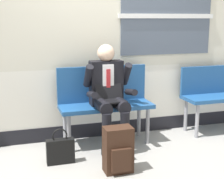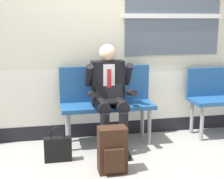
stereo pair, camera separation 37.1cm
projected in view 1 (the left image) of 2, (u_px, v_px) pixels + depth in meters
ground_plane at (118, 155)px, 3.86m from camera, size 18.00×18.00×0.00m
station_wall at (102, 23)px, 4.25m from camera, size 5.57×0.16×3.06m
bench_with_person at (105, 98)px, 4.18m from camera, size 1.17×0.42×0.98m
bench_empty at (221, 92)px, 4.68m from camera, size 1.17×0.42×0.91m
person_seated at (109, 94)px, 3.97m from camera, size 0.57×0.70×1.27m
backpack at (118, 150)px, 3.40m from camera, size 0.29×0.23×0.49m
handbag at (60, 151)px, 3.62m from camera, size 0.30×0.10×0.40m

